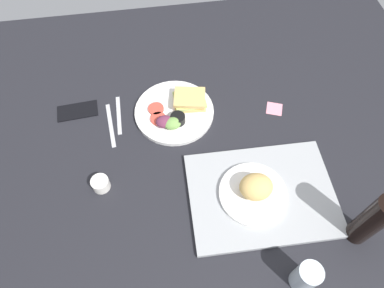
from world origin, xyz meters
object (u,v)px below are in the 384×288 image
(knife, at_px, (111,125))
(sticky_note, at_px, (274,109))
(drinking_glass, at_px, (306,277))
(cell_phone, at_px, (77,111))
(espresso_cup, at_px, (101,184))
(fork, at_px, (119,115))
(bread_plate_near, at_px, (254,190))
(plate_with_salad, at_px, (176,111))
(serving_tray, at_px, (262,194))
(soda_bottle, at_px, (372,221))

(knife, bearing_deg, sticky_note, 82.99)
(drinking_glass, distance_m, cell_phone, 0.92)
(espresso_cup, xyz_separation_m, fork, (-0.06, -0.28, -0.02))
(bread_plate_near, bearing_deg, fork, -43.32)
(plate_with_salad, bearing_deg, serving_tray, 122.07)
(serving_tray, relative_size, drinking_glass, 3.98)
(drinking_glass, relative_size, cell_phone, 0.78)
(drinking_glass, xyz_separation_m, fork, (0.47, -0.64, -0.05))
(sticky_note, bearing_deg, cell_phone, -7.68)
(drinking_glass, xyz_separation_m, knife, (0.50, -0.60, -0.05))
(serving_tray, height_order, knife, serving_tray)
(serving_tray, relative_size, fork, 2.65)
(serving_tray, bearing_deg, bread_plate_near, -3.55)
(fork, height_order, sticky_note, fork)
(serving_tray, relative_size, cell_phone, 3.13)
(cell_phone, relative_size, sticky_note, 2.57)
(fork, distance_m, knife, 0.05)
(bread_plate_near, relative_size, espresso_cup, 3.76)
(soda_bottle, relative_size, cell_phone, 1.55)
(drinking_glass, height_order, fork, drinking_glass)
(serving_tray, height_order, drinking_glass, drinking_glass)
(serving_tray, xyz_separation_m, drinking_glass, (-0.04, 0.26, 0.05))
(serving_tray, distance_m, soda_bottle, 0.31)
(drinking_glass, bearing_deg, soda_bottle, -152.82)
(fork, bearing_deg, plate_with_salad, 82.63)
(espresso_cup, bearing_deg, knife, -98.13)
(plate_with_salad, xyz_separation_m, espresso_cup, (0.27, 0.25, 0.00))
(fork, xyz_separation_m, sticky_note, (-0.56, 0.05, -0.00))
(bread_plate_near, height_order, sticky_note, bread_plate_near)
(serving_tray, xyz_separation_m, cell_phone, (0.58, -0.42, -0.00))
(bread_plate_near, xyz_separation_m, knife, (0.43, -0.34, -0.04))
(drinking_glass, relative_size, fork, 0.66)
(drinking_glass, bearing_deg, cell_phone, -47.91)
(fork, bearing_deg, bread_plate_near, 45.98)
(plate_with_salad, height_order, cell_phone, plate_with_salad)
(bread_plate_near, distance_m, drinking_glass, 0.27)
(bread_plate_near, bearing_deg, plate_with_salad, -61.17)
(sticky_note, bearing_deg, espresso_cup, 19.35)
(espresso_cup, relative_size, cell_phone, 0.39)
(cell_phone, bearing_deg, knife, 141.23)
(bread_plate_near, height_order, drinking_glass, drinking_glass)
(serving_tray, bearing_deg, drinking_glass, 98.87)
(fork, bearing_deg, cell_phone, -106.24)
(knife, bearing_deg, plate_with_salad, 88.27)
(drinking_glass, bearing_deg, serving_tray, -81.13)
(plate_with_salad, distance_m, fork, 0.21)
(bread_plate_near, height_order, soda_bottle, soda_bottle)
(serving_tray, distance_m, bread_plate_near, 0.05)
(soda_bottle, xyz_separation_m, espresso_cup, (0.74, -0.27, -0.09))
(espresso_cup, bearing_deg, bread_plate_near, 167.45)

